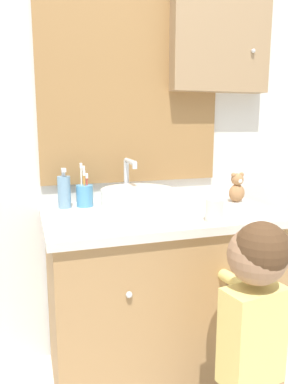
# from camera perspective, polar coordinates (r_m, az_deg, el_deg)

# --- Properties ---
(wall_back) EXTENTS (3.20, 0.18, 2.50)m
(wall_back) POSITION_cam_1_polar(r_m,az_deg,el_deg) (1.91, 0.12, 14.00)
(wall_back) COLOR silver
(wall_back) RESTS_ON ground_plane
(vanity_counter) EXTENTS (1.01, 0.60, 0.79)m
(vanity_counter) POSITION_cam_1_polar(r_m,az_deg,el_deg) (1.78, 2.55, -15.41)
(vanity_counter) COLOR #A37A4C
(vanity_counter) RESTS_ON ground_plane
(sink_basin) EXTENTS (0.31, 0.36, 0.22)m
(sink_basin) POSITION_cam_1_polar(r_m,az_deg,el_deg) (1.59, -0.99, -1.27)
(sink_basin) COLOR white
(sink_basin) RESTS_ON vanity_counter
(toothbrush_holder) EXTENTS (0.08, 0.08, 0.20)m
(toothbrush_holder) POSITION_cam_1_polar(r_m,az_deg,el_deg) (1.74, -9.03, -0.42)
(toothbrush_holder) COLOR #4C93C6
(toothbrush_holder) RESTS_ON vanity_counter
(soap_dispenser) EXTENTS (0.06, 0.06, 0.18)m
(soap_dispenser) POSITION_cam_1_polar(r_m,az_deg,el_deg) (1.73, -12.07, 0.08)
(soap_dispenser) COLOR #6B93B2
(soap_dispenser) RESTS_ON vanity_counter
(child_figure) EXTENTS (0.22, 0.44, 0.88)m
(child_figure) POSITION_cam_1_polar(r_m,az_deg,el_deg) (1.34, 16.40, -17.69)
(child_figure) COLOR slate
(child_figure) RESTS_ON ground_plane
(teddy_bear) EXTENTS (0.08, 0.07, 0.14)m
(teddy_bear) POSITION_cam_1_polar(r_m,az_deg,el_deg) (1.87, 13.98, 0.58)
(teddy_bear) COLOR #9E7047
(teddy_bear) RESTS_ON vanity_counter
(drinking_cup) EXTENTS (0.07, 0.07, 0.09)m
(drinking_cup) POSITION_cam_1_polar(r_m,az_deg,el_deg) (1.49, 10.68, -2.78)
(drinking_cup) COLOR silver
(drinking_cup) RESTS_ON vanity_counter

